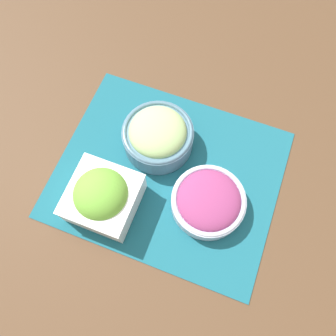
# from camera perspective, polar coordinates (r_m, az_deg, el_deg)

# --- Properties ---
(ground_plane) EXTENTS (3.00, 3.00, 0.00)m
(ground_plane) POSITION_cam_1_polar(r_m,az_deg,el_deg) (0.69, 0.00, -1.02)
(ground_plane) COLOR #513823
(placemat) EXTENTS (0.46, 0.37, 0.00)m
(placemat) POSITION_cam_1_polar(r_m,az_deg,el_deg) (0.69, 0.00, -0.96)
(placemat) COLOR #195B6B
(placemat) RESTS_ON ground_plane
(cucumber_bowl) EXTENTS (0.15, 0.15, 0.08)m
(cucumber_bowl) POSITION_cam_1_polar(r_m,az_deg,el_deg) (0.68, -1.76, 5.71)
(cucumber_bowl) COLOR slate
(cucumber_bowl) RESTS_ON placemat
(onion_bowl) EXTENTS (0.15, 0.15, 0.05)m
(onion_bowl) POSITION_cam_1_polar(r_m,az_deg,el_deg) (0.64, 7.05, -5.74)
(onion_bowl) COLOR silver
(onion_bowl) RESTS_ON placemat
(lettuce_bowl) EXTENTS (0.13, 0.13, 0.10)m
(lettuce_bowl) POSITION_cam_1_polar(r_m,az_deg,el_deg) (0.63, -11.31, -4.93)
(lettuce_bowl) COLOR white
(lettuce_bowl) RESTS_ON placemat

